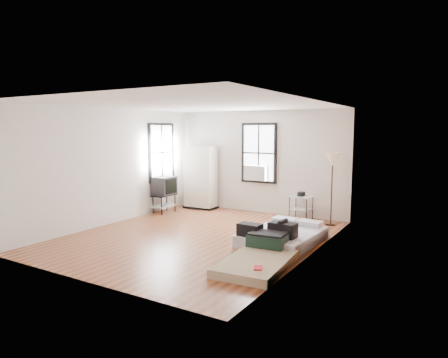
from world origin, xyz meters
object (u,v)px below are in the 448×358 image
Objects in this scene: mattress_bare at (261,256)px; side_table at (301,201)px; floor_lamp at (333,163)px; tv_stand at (164,187)px; wardrobe at (201,177)px; mattress_main at (282,235)px.

side_table reaches higher than mattress_bare.
floor_lamp reaches higher than side_table.
mattress_bare is 4.83m from tv_stand.
wardrobe is at bearing 64.49° from tv_stand.
floor_lamp reaches higher than mattress_main.
wardrobe reaches higher than side_table.
wardrobe is 2.56× the size of side_table.
wardrobe reaches higher than tv_stand.
tv_stand is (-3.96, 1.10, 0.56)m from mattress_main.
wardrobe is (-3.63, 3.50, 0.78)m from mattress_bare.
tv_stand is (-4.13, 2.44, 0.60)m from mattress_bare.
mattress_bare is at bearing -31.03° from tv_stand.
mattress_main is 1.01× the size of wardrobe.
side_table is (3.04, 0.07, -0.42)m from wardrobe.
wardrobe is at bearing 178.21° from floor_lamp.
wardrobe is (-3.46, 2.16, 0.75)m from mattress_main.
wardrobe is 1.82× the size of tv_stand.
wardrobe reaches higher than mattress_main.
floor_lamp is 4.53m from tv_stand.
side_table is at bearing 166.96° from floor_lamp.
tv_stand is at bearing -117.37° from wardrobe.
wardrobe is 1.04× the size of floor_lamp.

